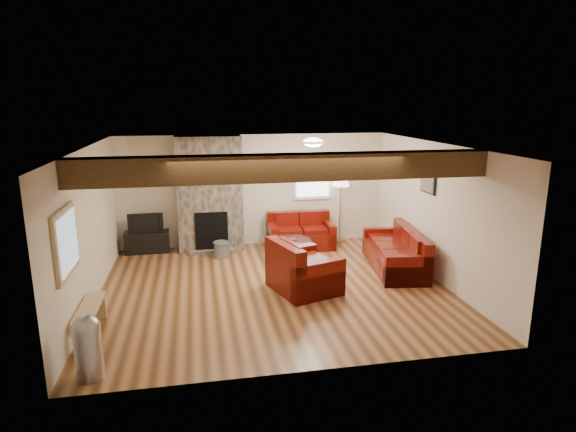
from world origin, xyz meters
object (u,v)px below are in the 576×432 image
sofa_three (395,249)px  tv_cabinet (147,242)px  loveseat (301,231)px  floor_lamp (341,184)px  armchair_red (304,265)px  television (146,222)px  coffee_table (290,250)px

sofa_three → tv_cabinet: (-4.86, 2.00, -0.16)m
loveseat → floor_lamp: size_ratio=0.90×
armchair_red → television: bearing=28.7°
sofa_three → loveseat: sofa_three is taller
armchair_red → coffee_table: bearing=-20.6°
television → floor_lamp: size_ratio=0.46×
armchair_red → floor_lamp: 3.26m
sofa_three → television: (-4.86, 2.00, 0.28)m
television → floor_lamp: bearing=0.3°
sofa_three → tv_cabinet: 5.26m
loveseat → tv_cabinet: loveseat is taller
armchair_red → tv_cabinet: 3.98m
armchair_red → tv_cabinet: (-2.88, 2.74, -0.22)m
coffee_table → television: (-2.96, 1.09, 0.46)m
armchair_red → television: size_ratio=1.51×
sofa_three → loveseat: (-1.51, 1.70, -0.01)m
sofa_three → television: size_ratio=2.77×
loveseat → coffee_table: size_ratio=1.66×
sofa_three → television: bearing=-104.1°
sofa_three → coffee_table: bearing=-107.3°
armchair_red → tv_cabinet: bearing=28.7°
tv_cabinet → sofa_three: bearing=-22.3°
coffee_table → television: bearing=159.8°
coffee_table → sofa_three: bearing=-25.6°
loveseat → tv_cabinet: (-3.35, 0.30, -0.15)m
floor_lamp → coffee_table: bearing=-141.6°
sofa_three → loveseat: bearing=-130.1°
coffee_table → television: television is taller
tv_cabinet → floor_lamp: floor_lamp is taller
loveseat → television: television is taller
armchair_red → floor_lamp: (1.47, 2.76, 0.92)m
loveseat → television: size_ratio=1.97×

